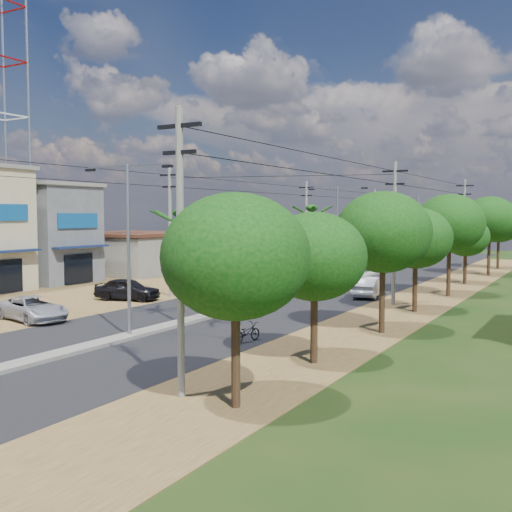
{
  "coord_description": "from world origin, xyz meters",
  "views": [
    {
      "loc": [
        18.67,
        -20.74,
        5.72
      ],
      "look_at": [
        -0.75,
        13.01,
        3.0
      ],
      "focal_mm": 42.0,
      "sensor_mm": 36.0,
      "label": 1
    }
  ],
  "objects": [
    {
      "name": "median",
      "position": [
        0.0,
        18.0,
        0.09
      ],
      "size": [
        1.0,
        90.0,
        0.18
      ],
      "primitive_type": "cube",
      "color": "#605E56",
      "rests_on": "ground"
    },
    {
      "name": "palm_median_near",
      "position": [
        0.0,
        4.0,
        5.54
      ],
      "size": [
        2.0,
        2.0,
        6.15
      ],
      "color": "black",
      "rests_on": "ground"
    },
    {
      "name": "dirt_lot_west",
      "position": [
        -15.0,
        8.0,
        0.02
      ],
      "size": [
        18.0,
        46.0,
        0.04
      ],
      "primitive_type": "cube",
      "color": "brown",
      "rests_on": "ground"
    },
    {
      "name": "shophouse_grey",
      "position": [
        -21.98,
        14.0,
        4.16
      ],
      "size": [
        9.0,
        6.4,
        8.3
      ],
      "color": "#4B4F53",
      "rests_on": "ground"
    },
    {
      "name": "car_parked_silver",
      "position": [
        -7.5,
        0.79,
        0.65
      ],
      "size": [
        5.04,
        3.13,
        1.3
      ],
      "primitive_type": "imported",
      "rotation": [
        0.0,
        0.0,
        1.35
      ],
      "color": "#A6A7AE",
      "rests_on": "ground"
    },
    {
      "name": "road",
      "position": [
        0.0,
        15.0,
        0.02
      ],
      "size": [
        12.0,
        110.0,
        0.04
      ],
      "primitive_type": "cube",
      "color": "black",
      "rests_on": "ground"
    },
    {
      "name": "utility_pole_w_c",
      "position": [
        -7.0,
        34.0,
        4.76
      ],
      "size": [
        1.6,
        0.24,
        9.0
      ],
      "color": "#605E56",
      "rests_on": "ground"
    },
    {
      "name": "moto_rider_east",
      "position": [
        5.2,
        1.85,
        0.44
      ],
      "size": [
        0.88,
        1.74,
        0.87
      ],
      "primitive_type": "imported",
      "rotation": [
        0.0,
        0.0,
        2.95
      ],
      "color": "black",
      "rests_on": "ground"
    },
    {
      "name": "utility_pole_w_b",
      "position": [
        -7.0,
        12.0,
        4.76
      ],
      "size": [
        1.6,
        0.24,
        9.0
      ],
      "color": "#605E56",
      "rests_on": "ground"
    },
    {
      "name": "tree_east_e",
      "position": [
        9.6,
        22.0,
        5.09
      ],
      "size": [
        4.8,
        4.8,
        7.14
      ],
      "color": "black",
      "rests_on": "ground"
    },
    {
      "name": "tree_east_f",
      "position": [
        9.2,
        30.0,
        3.89
      ],
      "size": [
        3.8,
        3.8,
        5.52
      ],
      "color": "black",
      "rests_on": "ground"
    },
    {
      "name": "car_parked_dark",
      "position": [
        -8.33,
        9.11,
        0.74
      ],
      "size": [
        4.64,
        2.8,
        1.48
      ],
      "primitive_type": "imported",
      "rotation": [
        0.0,
        0.0,
        1.83
      ],
      "color": "black",
      "rests_on": "ground"
    },
    {
      "name": "tree_east_a",
      "position": [
        9.5,
        -6.0,
        4.49
      ],
      "size": [
        4.4,
        4.4,
        6.37
      ],
      "color": "black",
      "rests_on": "ground"
    },
    {
      "name": "utility_pole_w_d",
      "position": [
        -7.0,
        55.0,
        4.76
      ],
      "size": [
        1.6,
        0.24,
        9.0
      ],
      "color": "#605E56",
      "rests_on": "ground"
    },
    {
      "name": "tree_east_c",
      "position": [
        9.7,
        7.0,
        4.86
      ],
      "size": [
        4.6,
        4.6,
        6.83
      ],
      "color": "black",
      "rests_on": "ground"
    },
    {
      "name": "utility_pole_e_b",
      "position": [
        7.5,
        16.0,
        4.76
      ],
      "size": [
        1.6,
        0.24,
        9.0
      ],
      "color": "#605E56",
      "rests_on": "ground"
    },
    {
      "name": "streetlight_far",
      "position": [
        0.0,
        50.0,
        4.79
      ],
      "size": [
        5.1,
        0.18,
        8.0
      ],
      "color": "gray",
      "rests_on": "ground"
    },
    {
      "name": "palm_median_mid",
      "position": [
        0.0,
        20.0,
        5.9
      ],
      "size": [
        2.0,
        2.0,
        6.55
      ],
      "color": "black",
      "rests_on": "ground"
    },
    {
      "name": "utility_pole_e_c",
      "position": [
        7.5,
        38.0,
        4.76
      ],
      "size": [
        1.6,
        0.24,
        9.0
      ],
      "color": "#605E56",
      "rests_on": "ground"
    },
    {
      "name": "tree_east_b",
      "position": [
        9.3,
        0.0,
        4.11
      ],
      "size": [
        4.0,
        4.0,
        5.83
      ],
      "color": "black",
      "rests_on": "ground"
    },
    {
      "name": "car_white_far",
      "position": [
        -3.19,
        26.59,
        0.7
      ],
      "size": [
        3.14,
        5.15,
        1.39
      ],
      "primitive_type": "imported",
      "rotation": [
        0.0,
        0.0,
        -0.27
      ],
      "color": "#B8B8B3",
      "rests_on": "ground"
    },
    {
      "name": "low_shed",
      "position": [
        -21.0,
        24.0,
        1.97
      ],
      "size": [
        10.4,
        10.4,
        3.95
      ],
      "color": "#605E56",
      "rests_on": "ground"
    },
    {
      "name": "dirt_shoulder_east",
      "position": [
        8.5,
        15.0,
        0.01
      ],
      "size": [
        5.0,
        90.0,
        0.03
      ],
      "primitive_type": "cube",
      "color": "brown",
      "rests_on": "ground"
    },
    {
      "name": "streetlight_mid",
      "position": [
        0.0,
        25.0,
        4.79
      ],
      "size": [
        5.1,
        0.18,
        8.0
      ],
      "color": "gray",
      "rests_on": "ground"
    },
    {
      "name": "streetlight_near",
      "position": [
        0.0,
        0.0,
        4.79
      ],
      "size": [
        5.1,
        0.18,
        8.0
      ],
      "color": "gray",
      "rests_on": "ground"
    },
    {
      "name": "tree_east_g",
      "position": [
        9.8,
        38.0,
        5.24
      ],
      "size": [
        5.0,
        5.0,
        7.38
      ],
      "color": "black",
      "rests_on": "ground"
    },
    {
      "name": "telecom_tower",
      "position": [
        -27.0,
        14.0,
        19.12
      ],
      "size": [
        3.8,
        3.8,
        43.0
      ],
      "color": "gray",
      "rests_on": "ground"
    },
    {
      "name": "palm_median_far",
      "position": [
        0.0,
        36.0,
        5.26
      ],
      "size": [
        2.0,
        2.0,
        5.85
      ],
      "color": "black",
      "rests_on": "ground"
    },
    {
      "name": "moto_rider_west_b",
      "position": [
        -2.66,
        37.47,
        0.55
      ],
      "size": [
        0.67,
        1.87,
        1.1
      ],
      "primitive_type": "imported",
      "rotation": [
        0.0,
        0.0,
        -0.09
      ],
      "color": "black",
      "rests_on": "ground"
    },
    {
      "name": "ground",
      "position": [
        0.0,
        0.0,
        0.0
      ],
      "size": [
        160.0,
        160.0,
        0.0
      ],
      "primitive_type": "plane",
      "color": "black",
      "rests_on": "ground"
    },
    {
      "name": "tree_east_d",
      "position": [
        9.4,
        14.0,
        4.34
      ],
      "size": [
        4.2,
        4.2,
        6.13
      ],
      "color": "black",
      "rests_on": "ground"
    },
    {
      "name": "car_silver_mid",
      "position": [
        5.0,
        18.56,
        0.71
      ],
      "size": [
        2.08,
        4.49,
        1.42
      ],
      "primitive_type": "imported",
      "rotation": [
        0.0,
        0.0,
        3.28
      ],
      "color": "#A6A7AE",
      "rests_on": "ground"
    },
    {
      "name": "moto_rider_west_a",
      "position": [
        -2.28,
        15.54,
        0.47
      ],
      "size": [
        1.24,
        1.89,
        0.94
      ],
      "primitive_type": "imported",
      "rotation": [
        0.0,
        0.0,
        -0.38
      ],
      "color": "black",
      "rests_on": "ground"
    },
    {
      "name": "utility_pole_e_a",
      "position": [
        7.5,
        -6.0,
        4.76
      ],
      "size": [
        1.6,
        0.24,
        9.0
      ],
      "color": "#605E56",
      "rests_on": "ground"
    },
    {
      "name": "tree_east_h",
      "position": [
        9.5,
        46.0,
        4.64
      ],
      "size": [
        4.4,
        4.4,
        6.52
      ],
      "color": "black",
      "rests_on": "ground"
    }
  ]
}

